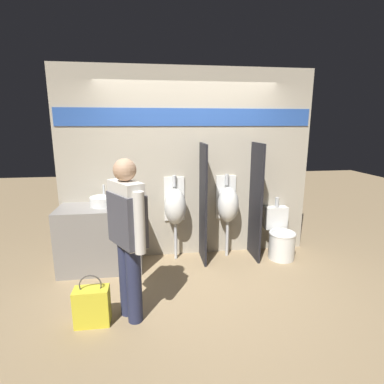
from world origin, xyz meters
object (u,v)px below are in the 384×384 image
(sink_basin, at_px, (103,201))
(person_in_vest, at_px, (128,229))
(urinal_near_counter, at_px, (175,206))
(urinal_far, at_px, (228,204))
(cell_phone, at_px, (123,208))
(shopping_bag, at_px, (92,306))
(toilet, at_px, (280,238))

(sink_basin, bearing_deg, person_in_vest, -71.60)
(urinal_near_counter, distance_m, urinal_far, 0.77)
(sink_basin, height_order, urinal_far, urinal_far)
(sink_basin, distance_m, cell_phone, 0.33)
(urinal_near_counter, distance_m, shopping_bag, 1.76)
(sink_basin, bearing_deg, urinal_far, 3.11)
(cell_phone, xyz_separation_m, urinal_near_counter, (0.70, 0.28, -0.08))
(cell_phone, distance_m, urinal_far, 1.49)
(cell_phone, bearing_deg, person_in_vest, -82.69)
(urinal_far, relative_size, toilet, 1.42)
(cell_phone, relative_size, urinal_near_counter, 0.11)
(cell_phone, height_order, urinal_near_counter, urinal_near_counter)
(cell_phone, relative_size, shopping_bag, 0.27)
(sink_basin, distance_m, shopping_bag, 1.47)
(cell_phone, height_order, urinal_far, urinal_far)
(toilet, xyz_separation_m, shopping_bag, (-2.47, -1.22, -0.09))
(shopping_bag, bearing_deg, urinal_near_counter, 55.61)
(person_in_vest, distance_m, shopping_bag, 0.84)
(urinal_near_counter, relative_size, urinal_far, 1.00)
(person_in_vest, bearing_deg, sink_basin, -13.14)
(toilet, distance_m, shopping_bag, 2.76)
(urinal_near_counter, distance_m, toilet, 1.62)
(urinal_near_counter, xyz_separation_m, urinal_far, (0.77, 0.00, 0.00))
(toilet, height_order, shopping_bag, toilet)
(sink_basin, relative_size, toilet, 0.40)
(cell_phone, distance_m, person_in_vest, 1.04)
(cell_phone, bearing_deg, urinal_near_counter, 21.60)
(person_in_vest, bearing_deg, urinal_far, -77.02)
(sink_basin, bearing_deg, toilet, -1.35)
(urinal_far, xyz_separation_m, shopping_bag, (-1.70, -1.37, -0.59))
(sink_basin, relative_size, person_in_vest, 0.21)
(urinal_far, bearing_deg, shopping_bag, -141.21)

